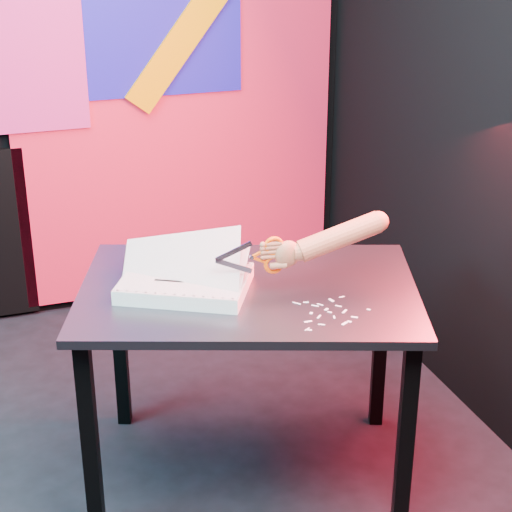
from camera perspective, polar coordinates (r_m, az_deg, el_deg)
name	(u,v)px	position (r m, az deg, el deg)	size (l,w,h in m)	color
room	(80,119)	(2.65, -11.66, 8.96)	(3.01, 3.01, 2.71)	black
backdrop	(55,128)	(4.16, -13.26, 8.31)	(2.88, 0.05, 2.08)	red
work_table	(249,313)	(2.92, -0.50, -3.82)	(1.32, 1.09, 0.75)	black
printout_stack	(185,283)	(2.86, -4.75, -1.78)	(0.51, 0.46, 0.22)	white
scissors	(269,256)	(2.77, 0.87, 0.02)	(0.23, 0.03, 0.13)	#A1A4B8
hand_forearm	(331,239)	(2.81, 5.01, 1.12)	(0.42, 0.11, 0.17)	#A46B48
paper_clippings	(328,313)	(2.72, 4.83, -3.82)	(0.25, 0.20, 0.00)	silver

